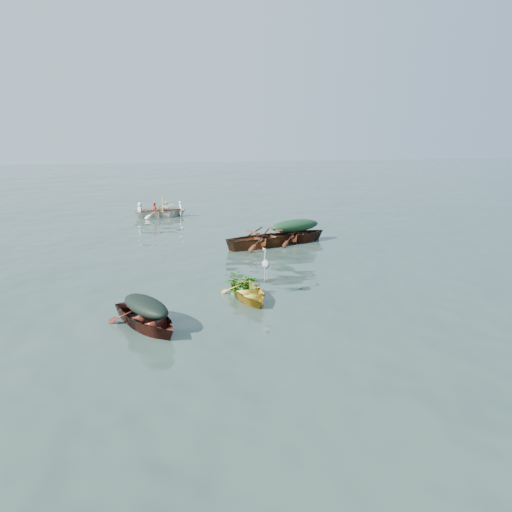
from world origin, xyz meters
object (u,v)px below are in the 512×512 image
at_px(heron, 266,269).
at_px(open_wooden_boat, 264,247).
at_px(rowed_boat, 161,217).
at_px(yellow_dinghy, 248,299).
at_px(green_tarp_boat, 295,243).
at_px(dark_covered_boat, 147,327).

bearing_deg(heron, open_wooden_boat, 70.83).
bearing_deg(rowed_boat, heron, -178.12).
xyz_separation_m(yellow_dinghy, open_wooden_boat, (2.09, 6.34, 0.00)).
height_order(green_tarp_boat, heron, heron).
xyz_separation_m(yellow_dinghy, heron, (0.54, 0.10, 0.82)).
height_order(dark_covered_boat, green_tarp_boat, green_tarp_boat).
height_order(dark_covered_boat, heron, heron).
relative_size(yellow_dinghy, green_tarp_boat, 0.63).
xyz_separation_m(yellow_dinghy, green_tarp_boat, (3.55, 6.82, 0.00)).
bearing_deg(open_wooden_boat, rowed_boat, 5.64).
bearing_deg(yellow_dinghy, heron, 5.19).
xyz_separation_m(green_tarp_boat, rowed_boat, (-5.22, 8.10, 0.00)).
bearing_deg(open_wooden_boat, yellow_dinghy, 143.72).
distance_m(yellow_dinghy, green_tarp_boat, 7.69).
relative_size(green_tarp_boat, rowed_boat, 1.11).
height_order(yellow_dinghy, heron, heron).
bearing_deg(green_tarp_boat, rowed_boat, 14.46).
relative_size(open_wooden_boat, rowed_boat, 1.18).
bearing_deg(heron, yellow_dinghy, -174.81).
relative_size(rowed_boat, heron, 4.23).
height_order(rowed_boat, heron, heron).
xyz_separation_m(green_tarp_boat, open_wooden_boat, (-1.46, -0.48, 0.00)).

